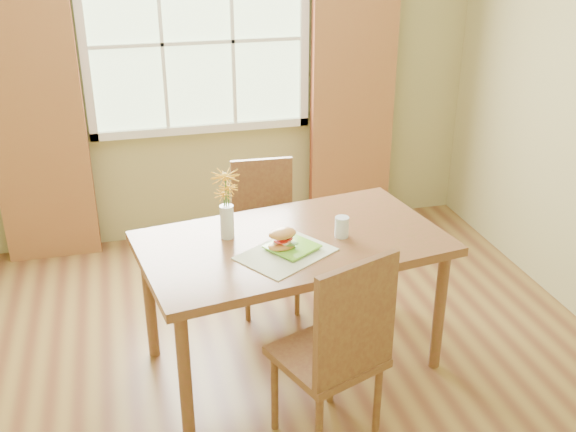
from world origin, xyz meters
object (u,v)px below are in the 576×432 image
(croissant_sandwich, at_px, (282,239))
(dining_table, at_px, (293,253))
(water_glass, at_px, (342,227))
(chair_near, at_px, (340,347))
(flower_vase, at_px, (226,198))
(chair_far, at_px, (265,228))

(croissant_sandwich, bearing_deg, dining_table, 45.29)
(dining_table, relative_size, croissant_sandwich, 10.39)
(water_glass, bearing_deg, dining_table, 173.14)
(chair_near, bearing_deg, dining_table, 71.63)
(chair_near, relative_size, water_glass, 9.30)
(dining_table, bearing_deg, chair_near, -96.36)
(flower_vase, bearing_deg, dining_table, -18.58)
(dining_table, distance_m, flower_vase, 0.46)
(dining_table, xyz_separation_m, flower_vase, (-0.33, 0.11, 0.31))
(chair_near, height_order, croissant_sandwich, chair_near)
(chair_far, height_order, croissant_sandwich, chair_far)
(chair_far, bearing_deg, chair_near, -85.94)
(croissant_sandwich, bearing_deg, chair_far, 74.19)
(dining_table, xyz_separation_m, chair_far, (0.00, 0.70, -0.18))
(chair_near, bearing_deg, croissant_sandwich, 80.66)
(water_glass, xyz_separation_m, flower_vase, (-0.59, 0.14, 0.17))
(croissant_sandwich, bearing_deg, flower_vase, 126.40)
(chair_far, distance_m, croissant_sandwich, 0.89)
(water_glass, bearing_deg, chair_near, -108.67)
(dining_table, relative_size, chair_near, 1.64)
(chair_near, distance_m, croissant_sandwich, 0.65)
(dining_table, distance_m, chair_near, 0.72)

